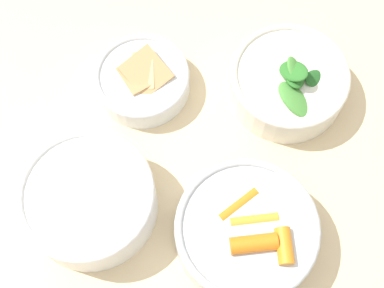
# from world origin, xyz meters

# --- Properties ---
(ground_plane) EXTENTS (10.00, 10.00, 0.00)m
(ground_plane) POSITION_xyz_m (0.00, 0.00, 0.00)
(ground_plane) COLOR #4C4238
(dining_table) EXTENTS (1.02, 1.05, 0.73)m
(dining_table) POSITION_xyz_m (0.00, 0.00, 0.62)
(dining_table) COLOR beige
(dining_table) RESTS_ON ground_plane
(bowl_carrots) EXTENTS (0.18, 0.18, 0.07)m
(bowl_carrots) POSITION_xyz_m (-0.14, 0.07, 0.76)
(bowl_carrots) COLOR silver
(bowl_carrots) RESTS_ON dining_table
(bowl_greens) EXTENTS (0.16, 0.16, 0.08)m
(bowl_greens) POSITION_xyz_m (-0.15, -0.15, 0.76)
(bowl_greens) COLOR silver
(bowl_greens) RESTS_ON dining_table
(bowl_beans_hotdog) EXTENTS (0.17, 0.17, 0.07)m
(bowl_beans_hotdog) POSITION_xyz_m (0.05, 0.09, 0.76)
(bowl_beans_hotdog) COLOR white
(bowl_beans_hotdog) RESTS_ON dining_table
(bowl_cookies) EXTENTS (0.13, 0.13, 0.05)m
(bowl_cookies) POSITION_xyz_m (0.05, -0.10, 0.75)
(bowl_cookies) COLOR silver
(bowl_cookies) RESTS_ON dining_table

